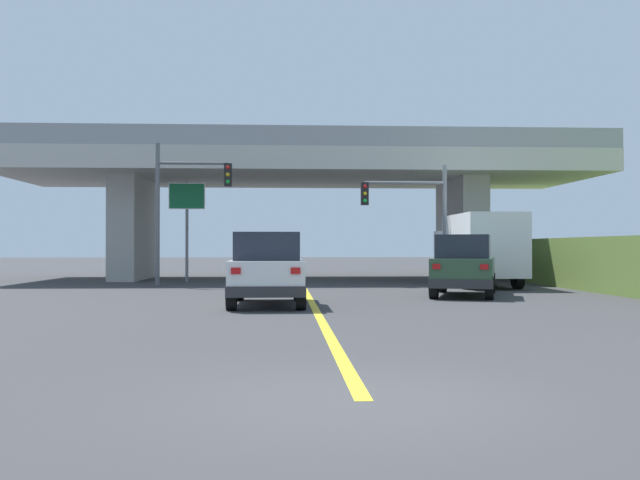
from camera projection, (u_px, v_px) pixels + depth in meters
ground at (299, 279)px, 36.89m from camera, size 160.00×160.00×0.00m
overpass_bridge at (299, 181)px, 36.94m from camera, size 29.11×10.28×7.02m
lane_divider_stripe at (312, 303)px, 20.75m from camera, size 0.20×26.44×0.01m
suv_lead at (268, 269)px, 20.11m from camera, size 2.04×4.56×2.02m
suv_crossing at (464, 265)px, 23.89m from camera, size 3.18×4.91×2.02m
box_truck at (478, 249)px, 29.72m from camera, size 2.33×6.71×2.94m
traffic_signal_nearside at (414, 209)px, 30.61m from camera, size 3.67×0.36×5.12m
traffic_signal_farside at (182, 197)px, 30.01m from camera, size 3.16×0.36×5.95m
highway_sign at (187, 206)px, 33.72m from camera, size 1.68×0.17×4.79m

